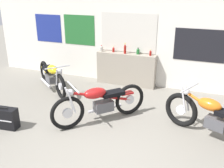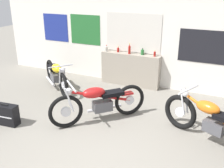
{
  "view_description": "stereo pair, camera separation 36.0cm",
  "coord_description": "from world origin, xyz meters",
  "px_view_note": "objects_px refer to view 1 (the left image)",
  "views": [
    {
      "loc": [
        1.45,
        -3.22,
        2.76
      ],
      "look_at": [
        -0.42,
        1.71,
        0.7
      ],
      "focal_mm": 42.0,
      "sensor_mm": 36.0,
      "label": 1
    },
    {
      "loc": [
        1.78,
        -3.08,
        2.76
      ],
      "look_at": [
        -0.42,
        1.71,
        0.7
      ],
      "focal_mm": 42.0,
      "sensor_mm": 36.0,
      "label": 2
    }
  ],
  "objects_px": {
    "bottle_leftmost": "(101,49)",
    "hard_case_black": "(5,118)",
    "bottle_rightmost": "(150,53)",
    "bottle_left_center": "(113,49)",
    "motorcycle_yellow": "(52,76)",
    "motorcycle_red": "(100,102)",
    "bottle_center": "(125,49)",
    "motorcycle_orange": "(213,118)",
    "bottle_right_center": "(138,51)"
  },
  "relations": [
    {
      "from": "bottle_center",
      "to": "bottle_rightmost",
      "type": "relative_size",
      "value": 1.76
    },
    {
      "from": "bottle_center",
      "to": "motorcycle_red",
      "type": "relative_size",
      "value": 0.18
    },
    {
      "from": "bottle_leftmost",
      "to": "motorcycle_yellow",
      "type": "height_order",
      "value": "bottle_leftmost"
    },
    {
      "from": "motorcycle_red",
      "to": "motorcycle_orange",
      "type": "relative_size",
      "value": 0.85
    },
    {
      "from": "bottle_right_center",
      "to": "motorcycle_orange",
      "type": "xyz_separation_m",
      "value": [
        2.04,
        -2.13,
        -0.57
      ]
    },
    {
      "from": "bottle_left_center",
      "to": "bottle_center",
      "type": "bearing_deg",
      "value": -7.77
    },
    {
      "from": "bottle_right_center",
      "to": "motorcycle_yellow",
      "type": "relative_size",
      "value": 0.11
    },
    {
      "from": "bottle_rightmost",
      "to": "motorcycle_orange",
      "type": "bearing_deg",
      "value": -51.01
    },
    {
      "from": "bottle_left_center",
      "to": "motorcycle_red",
      "type": "xyz_separation_m",
      "value": [
        0.55,
        -2.25,
        -0.55
      ]
    },
    {
      "from": "bottle_center",
      "to": "bottle_right_center",
      "type": "distance_m",
      "value": 0.36
    },
    {
      "from": "motorcycle_orange",
      "to": "motorcycle_yellow",
      "type": "relative_size",
      "value": 1.2
    },
    {
      "from": "hard_case_black",
      "to": "motorcycle_yellow",
      "type": "bearing_deg",
      "value": 96.35
    },
    {
      "from": "bottle_rightmost",
      "to": "motorcycle_orange",
      "type": "height_order",
      "value": "bottle_rightmost"
    },
    {
      "from": "bottle_rightmost",
      "to": "bottle_left_center",
      "type": "bearing_deg",
      "value": 178.79
    },
    {
      "from": "bottle_rightmost",
      "to": "bottle_leftmost",
      "type": "bearing_deg",
      "value": -178.46
    },
    {
      "from": "bottle_center",
      "to": "motorcycle_red",
      "type": "height_order",
      "value": "bottle_center"
    },
    {
      "from": "bottle_leftmost",
      "to": "motorcycle_yellow",
      "type": "distance_m",
      "value": 1.59
    },
    {
      "from": "bottle_center",
      "to": "bottle_left_center",
      "type": "bearing_deg",
      "value": 172.23
    },
    {
      "from": "bottle_rightmost",
      "to": "motorcycle_orange",
      "type": "distance_m",
      "value": 2.74
    },
    {
      "from": "bottle_leftmost",
      "to": "motorcycle_orange",
      "type": "distance_m",
      "value": 3.75
    },
    {
      "from": "bottle_left_center",
      "to": "bottle_center",
      "type": "height_order",
      "value": "bottle_center"
    },
    {
      "from": "bottle_right_center",
      "to": "motorcycle_red",
      "type": "distance_m",
      "value": 2.34
    },
    {
      "from": "bottle_right_center",
      "to": "motorcycle_orange",
      "type": "relative_size",
      "value": 0.09
    },
    {
      "from": "bottle_leftmost",
      "to": "bottle_left_center",
      "type": "xyz_separation_m",
      "value": [
        0.34,
        0.06,
        -0.01
      ]
    },
    {
      "from": "bottle_left_center",
      "to": "bottle_center",
      "type": "relative_size",
      "value": 0.56
    },
    {
      "from": "bottle_rightmost",
      "to": "motorcycle_red",
      "type": "bearing_deg",
      "value": -103.04
    },
    {
      "from": "bottle_leftmost",
      "to": "motorcycle_orange",
      "type": "relative_size",
      "value": 0.1
    },
    {
      "from": "bottle_rightmost",
      "to": "motorcycle_yellow",
      "type": "distance_m",
      "value": 2.72
    },
    {
      "from": "bottle_leftmost",
      "to": "motorcycle_red",
      "type": "bearing_deg",
      "value": -67.87
    },
    {
      "from": "motorcycle_yellow",
      "to": "hard_case_black",
      "type": "distance_m",
      "value": 2.08
    },
    {
      "from": "bottle_right_center",
      "to": "motorcycle_orange",
      "type": "bearing_deg",
      "value": -46.16
    },
    {
      "from": "bottle_left_center",
      "to": "motorcycle_yellow",
      "type": "height_order",
      "value": "bottle_left_center"
    },
    {
      "from": "bottle_leftmost",
      "to": "bottle_rightmost",
      "type": "relative_size",
      "value": 1.11
    },
    {
      "from": "bottle_right_center",
      "to": "bottle_rightmost",
      "type": "height_order",
      "value": "bottle_right_center"
    },
    {
      "from": "motorcycle_red",
      "to": "hard_case_black",
      "type": "xyz_separation_m",
      "value": [
        -1.68,
        -0.93,
        -0.22
      ]
    },
    {
      "from": "bottle_left_center",
      "to": "hard_case_black",
      "type": "xyz_separation_m",
      "value": [
        -1.13,
        -3.18,
        -0.77
      ]
    },
    {
      "from": "bottle_center",
      "to": "hard_case_black",
      "type": "distance_m",
      "value": 3.56
    },
    {
      "from": "bottle_center",
      "to": "bottle_rightmost",
      "type": "distance_m",
      "value": 0.71
    },
    {
      "from": "bottle_center",
      "to": "motorcycle_yellow",
      "type": "height_order",
      "value": "bottle_center"
    },
    {
      "from": "motorcycle_red",
      "to": "bottle_rightmost",
      "type": "bearing_deg",
      "value": 76.96
    },
    {
      "from": "bottle_center",
      "to": "bottle_rightmost",
      "type": "height_order",
      "value": "bottle_center"
    },
    {
      "from": "bottle_leftmost",
      "to": "bottle_rightmost",
      "type": "bearing_deg",
      "value": 1.54
    },
    {
      "from": "bottle_right_center",
      "to": "bottle_left_center",
      "type": "bearing_deg",
      "value": -178.44
    },
    {
      "from": "bottle_left_center",
      "to": "bottle_center",
      "type": "xyz_separation_m",
      "value": [
        0.36,
        -0.05,
        0.06
      ]
    },
    {
      "from": "bottle_right_center",
      "to": "motorcycle_orange",
      "type": "distance_m",
      "value": 3.0
    },
    {
      "from": "bottle_right_center",
      "to": "motorcycle_yellow",
      "type": "distance_m",
      "value": 2.43
    },
    {
      "from": "motorcycle_orange",
      "to": "motorcycle_yellow",
      "type": "xyz_separation_m",
      "value": [
        -4.11,
        0.99,
        -0.03
      ]
    },
    {
      "from": "motorcycle_red",
      "to": "bottle_right_center",
      "type": "bearing_deg",
      "value": 85.95
    },
    {
      "from": "bottle_leftmost",
      "to": "bottle_rightmost",
      "type": "height_order",
      "value": "bottle_leftmost"
    },
    {
      "from": "bottle_leftmost",
      "to": "hard_case_black",
      "type": "bearing_deg",
      "value": -104.19
    }
  ]
}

